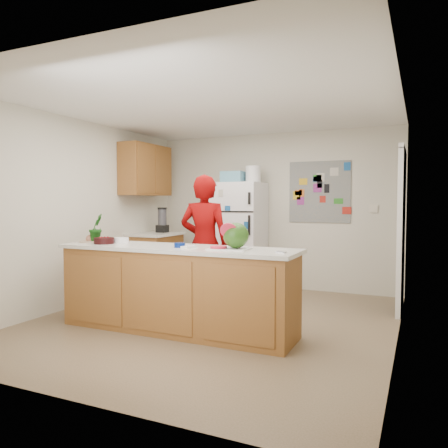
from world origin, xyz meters
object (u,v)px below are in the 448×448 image
at_px(watermelon, 236,235).
at_px(person, 205,244).
at_px(refrigerator, 239,236).
at_px(cherry_bowl, 104,241).

bearing_deg(watermelon, person, 132.98).
xyz_separation_m(refrigerator, watermelon, (0.94, -2.38, 0.21)).
distance_m(person, cherry_bowl, 1.23).
bearing_deg(watermelon, cherry_bowl, -177.43).
height_order(person, watermelon, person).
xyz_separation_m(person, cherry_bowl, (-0.83, -0.90, 0.09)).
height_order(refrigerator, person, person).
bearing_deg(watermelon, refrigerator, 111.65).
distance_m(refrigerator, watermelon, 2.57).
distance_m(refrigerator, person, 1.56).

